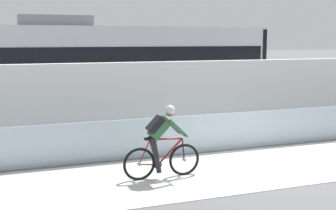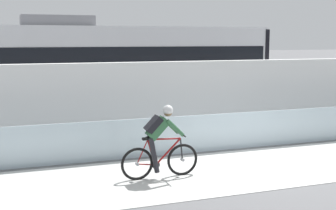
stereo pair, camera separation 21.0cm
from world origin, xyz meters
name	(u,v)px [view 1 (the left image)]	position (x,y,z in m)	size (l,w,h in m)	color
ground_plane	(266,166)	(0.00, 0.00, 0.00)	(200.00, 200.00, 0.00)	slate
bike_path_deck	(266,166)	(0.00, 0.00, 0.01)	(32.00, 3.20, 0.01)	silver
glass_parapet	(230,131)	(0.00, 1.85, 0.51)	(32.00, 0.05, 1.01)	silver
concrete_barrier_wall	(202,99)	(0.00, 3.65, 1.18)	(32.00, 0.36, 2.36)	white
tram_rail_near	(173,123)	(0.00, 6.13, 0.00)	(32.00, 0.08, 0.01)	#595654
tram_rail_far	(160,117)	(0.00, 7.57, 0.00)	(32.00, 0.08, 0.01)	#595654
tram	(113,71)	(-2.02, 6.85, 1.89)	(11.06, 2.54, 3.81)	silver
cyclist_on_bike	(162,142)	(-2.68, 0.00, 0.80)	(1.77, 0.58, 1.61)	black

